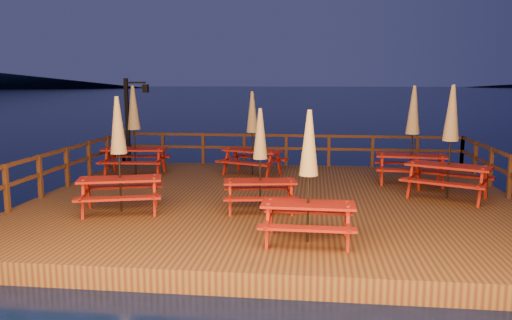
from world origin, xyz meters
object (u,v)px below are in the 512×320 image
object	(u,v)px
lamp_post	(131,113)
picnic_table_1	(412,133)
picnic_table_0	(134,129)
picnic_table_2	(252,132)

from	to	relation	value
lamp_post	picnic_table_1	world-z (taller)	lamp_post
picnic_table_1	picnic_table_0	bearing A→B (deg)	-177.44
picnic_table_0	picnic_table_1	xyz separation A→B (m)	(8.30, -0.41, 0.01)
picnic_table_0	picnic_table_1	size ratio (longest dim) A/B	1.00
picnic_table_0	picnic_table_2	xyz separation A→B (m)	(3.64, 0.43, -0.09)
lamp_post	picnic_table_0	world-z (taller)	lamp_post
picnic_table_1	picnic_table_2	distance (m)	4.74
lamp_post	picnic_table_0	size ratio (longest dim) A/B	1.08
picnic_table_0	picnic_table_1	distance (m)	8.31
picnic_table_2	lamp_post	bearing A→B (deg)	-176.94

